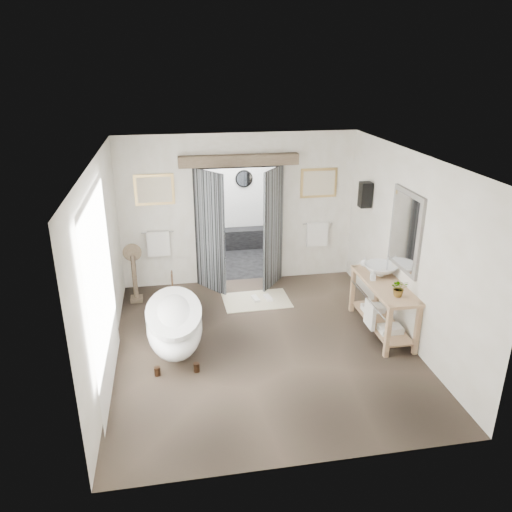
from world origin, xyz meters
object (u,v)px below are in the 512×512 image
(clawfoot_tub, at_px, (174,323))
(rug, at_px, (256,300))
(vanity, at_px, (382,303))
(basin, at_px, (380,270))

(clawfoot_tub, bearing_deg, rug, 42.79)
(clawfoot_tub, bearing_deg, vanity, -0.58)
(vanity, xyz_separation_m, rug, (-1.78, 1.42, -0.50))
(vanity, height_order, rug, vanity)
(clawfoot_tub, relative_size, vanity, 1.17)
(clawfoot_tub, xyz_separation_m, basin, (3.35, 0.28, 0.50))
(rug, bearing_deg, clawfoot_tub, -137.21)
(vanity, bearing_deg, basin, 77.62)
(vanity, distance_m, rug, 2.33)
(clawfoot_tub, relative_size, basin, 3.42)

